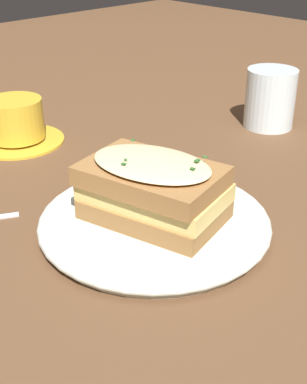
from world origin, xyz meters
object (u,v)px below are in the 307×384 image
dinner_plate (153,222)px  water_glass (270,98)px  sandwich (153,189)px  teacup_with_saucer (15,124)px

dinner_plate → water_glass: (-0.10, 0.35, 0.04)m
dinner_plate → water_glass: water_glass is taller
dinner_plate → sandwich: size_ratio=1.53×
teacup_with_saucer → water_glass: water_glass is taller
dinner_plate → teacup_with_saucer: (-0.32, 0.02, 0.02)m
sandwich → water_glass: (-0.10, 0.36, -0.00)m
sandwich → water_glass: 0.37m
teacup_with_saucer → water_glass: (0.22, 0.33, 0.02)m
dinner_plate → sandwich: 0.04m
sandwich → teacup_with_saucer: bearing=175.3°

